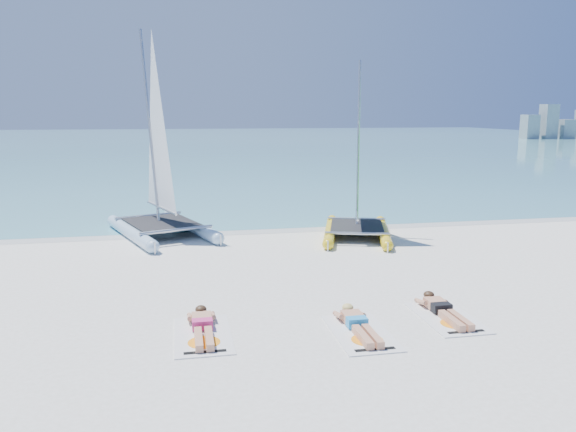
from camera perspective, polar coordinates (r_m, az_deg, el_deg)
name	(u,v)px	position (r m, az deg, el deg)	size (l,w,h in m)	color
ground	(295,275)	(13.70, 0.67, -6.05)	(140.00, 140.00, 0.00)	white
sea	(199,142)	(76.01, -9.05, 7.47)	(140.00, 115.00, 0.01)	#7DD0D1
wet_sand_strip	(262,229)	(18.96, -2.69, -1.37)	(140.00, 1.40, 0.01)	silver
distant_skyline	(564,125)	(93.73, 26.28, 8.27)	(14.00, 2.00, 5.00)	#949EA3
catamaran_blue	(158,172)	(18.34, -13.05, 4.35)	(3.92, 5.48, 6.78)	#BFD8FB
catamaran_yellow	(358,179)	(18.14, 7.09, 3.79)	(3.16, 4.62, 5.74)	#FFF71A
towel_a	(203,335)	(10.29, -8.62, -11.87)	(1.00, 1.85, 0.02)	white
sunbather_a	(202,325)	(10.43, -8.69, -10.92)	(0.37, 1.73, 0.26)	tan
towel_b	(361,333)	(10.36, 7.40, -11.69)	(1.00, 1.85, 0.02)	white
sunbather_b	(358,323)	(10.49, 7.08, -10.76)	(0.37, 1.73, 0.26)	tan
towel_c	(447,317)	(11.40, 15.81, -9.89)	(1.00, 1.85, 0.02)	white
sunbather_c	(442,309)	(11.53, 15.41, -9.07)	(0.37, 1.73, 0.26)	tan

